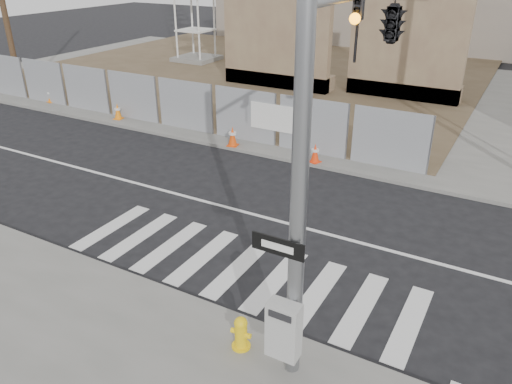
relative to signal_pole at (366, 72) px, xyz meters
The scene contains 11 objects.
ground 5.77m from the signal_pole, 140.66° to the left, with size 100.00×100.00×0.00m, color black.
sidewalk_far 16.91m from the signal_pole, 98.84° to the left, with size 50.00×20.00×0.12m, color slate.
signal_pole is the anchor object (origin of this frame).
chain_link_fence 14.80m from the signal_pole, 150.58° to the left, with size 24.60×0.04×2.00m, color gray.
concrete_wall_left 17.92m from the signal_pole, 122.11° to the left, with size 6.00×1.30×8.00m.
concrete_wall_right 16.46m from the signal_pole, 100.52° to the left, with size 5.50×1.30×8.00m.
fire_hydrant 5.24m from the signal_pole, 110.57° to the right, with size 0.42×0.40×0.67m.
traffic_cone_a 19.59m from the signal_pole, 158.05° to the left, with size 0.45×0.45×0.72m.
traffic_cone_b 15.18m from the signal_pole, 152.68° to the left, with size 0.42×0.42×0.70m.
traffic_cone_c 10.18m from the signal_pole, 137.28° to the left, with size 0.45×0.45×0.75m.
traffic_cone_d 8.35m from the signal_pole, 118.67° to the left, with size 0.45×0.45×0.68m.
Camera 1 is at (5.16, -10.84, 6.70)m, focal length 35.00 mm.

